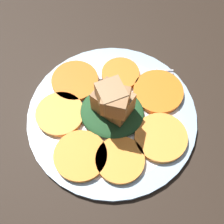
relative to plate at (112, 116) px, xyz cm
name	(u,v)px	position (x,y,z in cm)	size (l,w,h in cm)	color
table_slab	(112,120)	(0.00, 0.00, -1.52)	(120.00, 120.00, 2.00)	black
plate	(112,116)	(0.00, 0.00, 0.00)	(30.08, 30.08, 1.05)	#99B7D1
carrot_slice_0	(120,160)	(-2.91, 8.14, 1.07)	(8.08, 8.08, 0.98)	orange
carrot_slice_1	(161,137)	(-8.98, 2.95, 1.07)	(8.95, 8.95, 0.98)	orange
carrot_slice_2	(158,92)	(-7.44, -5.94, 1.07)	(9.12, 9.12, 0.98)	orange
carrot_slice_3	(123,74)	(-0.48, -8.48, 1.07)	(7.11, 7.11, 0.98)	orange
carrot_slice_4	(75,81)	(8.04, -5.37, 1.07)	(8.68, 8.68, 0.98)	orange
carrot_slice_5	(60,114)	(8.94, 1.84, 1.07)	(8.53, 8.53, 0.98)	orange
carrot_slice_6	(80,156)	(3.60, 8.67, 1.07)	(8.84, 8.84, 0.98)	orange
center_pile	(113,105)	(-0.20, 0.11, 4.28)	(11.21, 10.09, 9.74)	#1E4723
fork	(125,76)	(-0.89, -8.31, 0.78)	(19.40, 6.02, 0.40)	#B2B2B7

